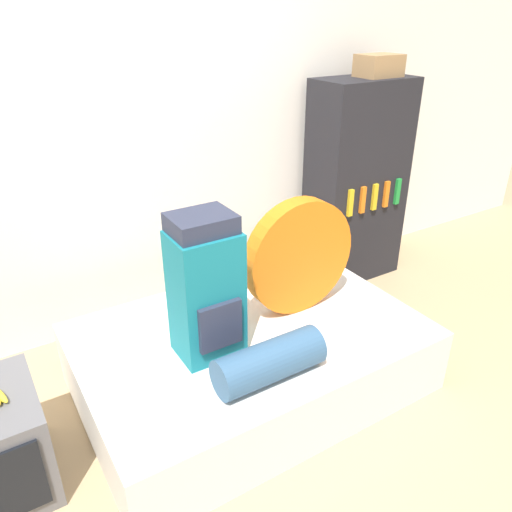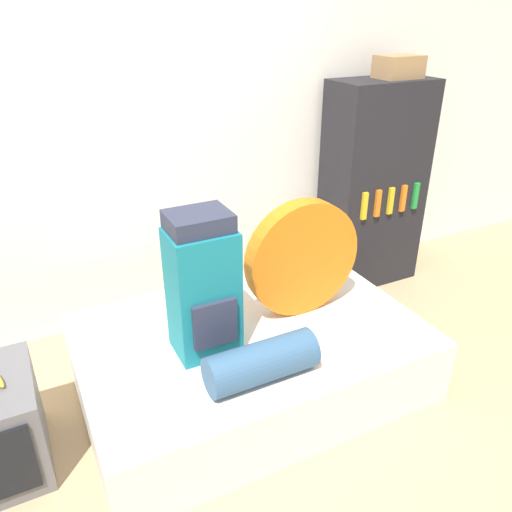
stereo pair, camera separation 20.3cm
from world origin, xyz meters
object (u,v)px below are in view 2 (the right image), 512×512
object	(u,v)px
sleeping_roll	(262,362)
backpack	(203,287)
bookshelf	(373,186)
cardboard_box	(399,67)
tent_bag	(302,258)

from	to	relation	value
sleeping_roll	backpack	bearing A→B (deg)	112.82
sleeping_roll	bookshelf	bearing A→B (deg)	36.52
backpack	cardboard_box	world-z (taller)	cardboard_box
tent_bag	sleeping_roll	distance (m)	0.71
backpack	tent_bag	bearing A→B (deg)	8.53
tent_bag	bookshelf	distance (m)	1.27
backpack	cardboard_box	xyz separation A→B (m)	(1.79, 0.78, 0.88)
bookshelf	sleeping_roll	bearing A→B (deg)	-143.48
tent_bag	bookshelf	size ratio (longest dim) A/B	0.44
cardboard_box	backpack	bearing A→B (deg)	-156.55
cardboard_box	bookshelf	bearing A→B (deg)	167.38
backpack	cardboard_box	size ratio (longest dim) A/B	2.56
backpack	cardboard_box	bearing A→B (deg)	23.45
backpack	sleeping_roll	size ratio (longest dim) A/B	1.39
backpack	tent_bag	world-z (taller)	backpack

